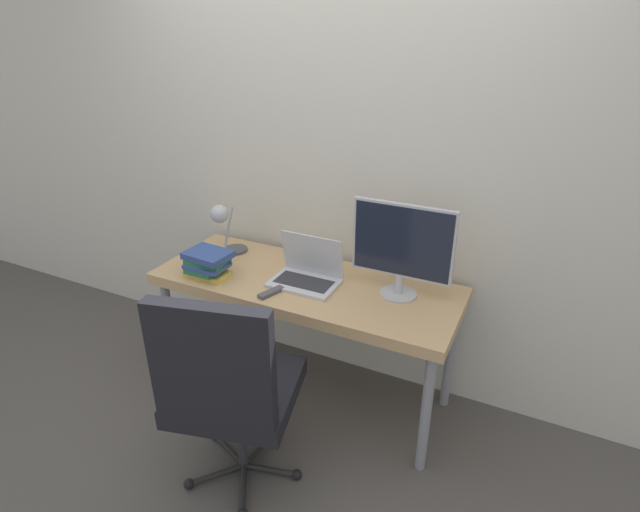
% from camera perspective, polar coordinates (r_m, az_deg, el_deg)
% --- Properties ---
extents(ground_plane, '(12.00, 12.00, 0.00)m').
position_cam_1_polar(ground_plane, '(2.88, -4.54, -18.70)').
color(ground_plane, '#514C47').
extents(wall_back, '(8.00, 0.05, 2.60)m').
position_cam_1_polar(wall_back, '(2.77, 1.81, 10.75)').
color(wall_back, beige).
rests_on(wall_back, ground_plane).
extents(desk, '(1.64, 0.62, 0.74)m').
position_cam_1_polar(desk, '(2.69, -1.69, -4.09)').
color(desk, tan).
rests_on(desk, ground_plane).
extents(laptop, '(0.35, 0.24, 0.25)m').
position_cam_1_polar(laptop, '(2.62, -1.53, -2.03)').
color(laptop, silver).
rests_on(laptop, desk).
extents(monitor, '(0.50, 0.18, 0.48)m').
position_cam_1_polar(monitor, '(2.44, 9.37, 1.13)').
color(monitor, '#B7B7BC').
rests_on(monitor, desk).
extents(desk_lamp, '(0.14, 0.24, 0.33)m').
position_cam_1_polar(desk_lamp, '(2.89, -10.96, 3.71)').
color(desk_lamp, '#4C4C51').
rests_on(desk_lamp, desk).
extents(office_chair, '(0.63, 0.62, 1.06)m').
position_cam_1_polar(office_chair, '(2.22, -10.47, -14.29)').
color(office_chair, black).
rests_on(office_chair, ground_plane).
extents(book_stack, '(0.25, 0.20, 0.14)m').
position_cam_1_polar(book_stack, '(2.74, -12.77, -0.83)').
color(book_stack, gold).
rests_on(book_stack, desk).
extents(tv_remote, '(0.09, 0.15, 0.02)m').
position_cam_1_polar(tv_remote, '(2.54, -5.62, -4.17)').
color(tv_remote, '#4C4C51').
rests_on(tv_remote, desk).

